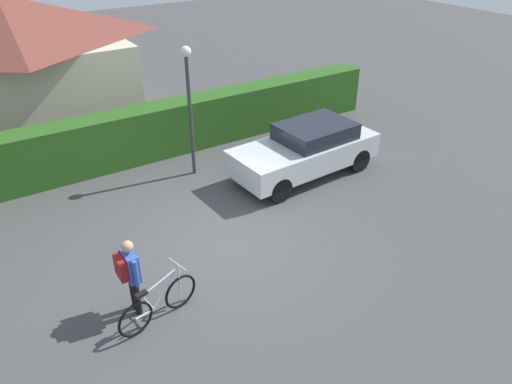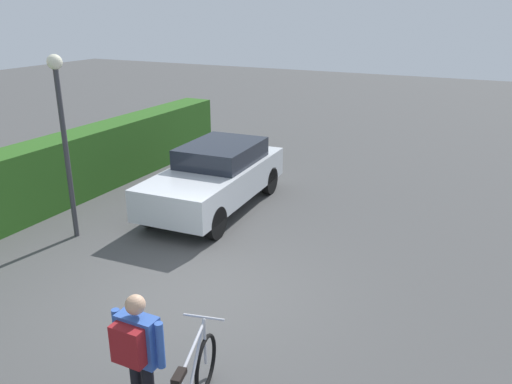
% 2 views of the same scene
% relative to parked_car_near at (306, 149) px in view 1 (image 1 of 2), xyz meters
% --- Properties ---
extents(ground_plane, '(60.00, 60.00, 0.00)m').
position_rel_parked_car_near_xyz_m(ground_plane, '(-3.47, -1.69, -0.77)').
color(ground_plane, '#464646').
extents(hedge_row, '(16.35, 0.90, 1.55)m').
position_rel_parked_car_near_xyz_m(hedge_row, '(-3.47, 3.43, 0.00)').
color(hedge_row, '#29591C').
rests_on(hedge_row, ground).
extents(house_distant, '(7.40, 4.97, 4.27)m').
position_rel_parked_car_near_xyz_m(house_distant, '(-5.88, 8.30, 1.41)').
color(house_distant, beige).
rests_on(house_distant, ground).
extents(parked_car_near, '(4.31, 1.92, 1.45)m').
position_rel_parked_car_near_xyz_m(parked_car_near, '(0.00, 0.00, 0.00)').
color(parked_car_near, silver).
rests_on(parked_car_near, ground).
extents(bicycle, '(1.66, 0.57, 1.01)m').
position_rel_parked_car_near_xyz_m(bicycle, '(-5.71, -3.04, -0.38)').
color(bicycle, black).
rests_on(bicycle, ground).
extents(person_rider, '(0.35, 0.65, 1.60)m').
position_rel_parked_car_near_xyz_m(person_rider, '(-6.02, -2.59, 0.19)').
color(person_rider, black).
rests_on(person_rider, ground).
extents(street_lamp, '(0.28, 0.28, 3.58)m').
position_rel_parked_car_near_xyz_m(street_lamp, '(-2.62, 1.76, 1.60)').
color(street_lamp, '#38383D').
rests_on(street_lamp, ground).
extents(fire_hydrant, '(0.20, 0.20, 0.81)m').
position_rel_parked_car_near_xyz_m(fire_hydrant, '(1.08, 1.71, -0.36)').
color(fire_hydrant, red).
rests_on(fire_hydrant, ground).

